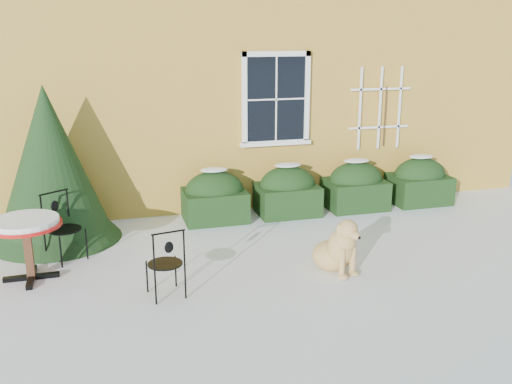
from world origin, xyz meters
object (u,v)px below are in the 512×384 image
object	(u,v)px
bistro_table	(26,229)
patio_chair_near	(166,263)
patio_chair_far	(63,227)
dog	(338,249)
evergreen_shrub	(52,180)

from	to	relation	value
bistro_table	patio_chair_near	distance (m)	1.93
patio_chair_far	dog	size ratio (longest dim) A/B	1.08
evergreen_shrub	dog	distance (m)	4.41
bistro_table	dog	xyz separation A→B (m)	(3.95, -0.83, -0.37)
dog	patio_chair_far	bearing A→B (deg)	139.95
evergreen_shrub	patio_chair_near	world-z (taller)	evergreen_shrub
bistro_table	dog	bearing A→B (deg)	-11.89
patio_chair_far	dog	xyz separation A→B (m)	(3.55, -1.44, -0.16)
evergreen_shrub	patio_chair_far	distance (m)	1.00
bistro_table	patio_chair_far	world-z (taller)	patio_chair_far
bistro_table	patio_chair_near	xyz separation A→B (m)	(1.65, -0.97, -0.25)
bistro_table	dog	distance (m)	4.05
bistro_table	patio_chair_near	world-z (taller)	patio_chair_near
patio_chair_near	dog	bearing A→B (deg)	172.90
dog	patio_chair_near	bearing A→B (deg)	165.50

